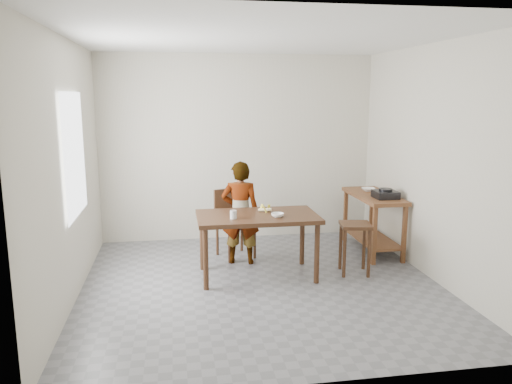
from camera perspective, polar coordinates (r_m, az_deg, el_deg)
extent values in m
cube|color=slate|center=(5.76, 0.66, -10.78)|extent=(4.00, 4.00, 0.04)
cube|color=white|center=(5.38, 0.73, 17.44)|extent=(4.00, 4.00, 0.04)
cube|color=beige|center=(7.38, -2.06, 5.04)|extent=(4.00, 0.04, 2.70)
cube|color=beige|center=(3.46, 6.54, -1.86)|extent=(4.00, 0.04, 2.70)
cube|color=beige|center=(5.43, -20.81, 2.17)|extent=(0.04, 4.00, 2.70)
cube|color=beige|center=(6.09, 19.80, 3.12)|extent=(0.04, 4.00, 2.70)
cube|color=white|center=(5.60, -20.02, 4.02)|extent=(0.02, 1.10, 1.30)
imported|color=white|center=(6.30, -1.80, -2.39)|extent=(0.54, 0.41, 1.32)
cylinder|color=silver|center=(5.61, -2.60, -2.59)|extent=(0.09, 0.09, 0.10)
imported|color=white|center=(5.70, 2.47, -2.65)|extent=(0.16, 0.16, 0.05)
imported|color=white|center=(7.12, 12.71, 0.27)|extent=(0.22, 0.22, 0.05)
cube|color=black|center=(6.70, 14.58, -0.27)|extent=(0.29, 0.29, 0.10)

